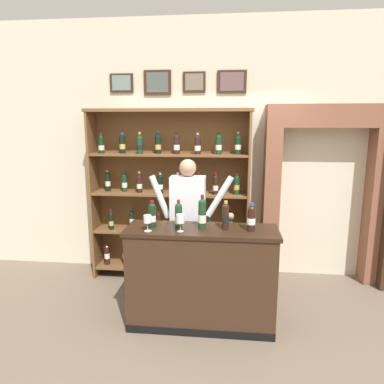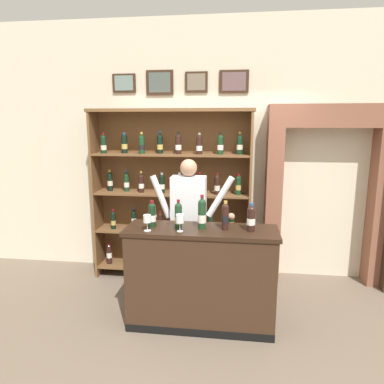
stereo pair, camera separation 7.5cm
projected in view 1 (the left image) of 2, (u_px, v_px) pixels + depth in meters
The scene contains 13 objects.
ground_plane at pixel (199, 324), 3.70m from camera, with size 14.00×14.00×0.02m, color #6B5B4C.
back_wall at pixel (209, 150), 4.81m from camera, with size 12.00×0.19×3.41m.
wine_shelf at pixel (170, 192), 4.62m from camera, with size 2.10×0.36×2.24m.
archway_doorway at pixel (322, 183), 4.60m from camera, with size 1.52×0.45×2.29m.
tasting_counter at pixel (201, 277), 3.59m from camera, with size 1.52×0.50×1.04m.
shopkeeper at pixel (188, 215), 4.02m from camera, with size 0.98×0.22×1.67m.
tasting_bottle_super_tuscan at pixel (152, 214), 3.52m from camera, with size 0.08×0.08×0.27m.
tasting_bottle_riserva at pixel (179, 215), 3.49m from camera, with size 0.07×0.07×0.29m.
tasting_bottle_rosso at pixel (202, 214), 3.47m from camera, with size 0.08×0.08×0.34m.
tasting_bottle_brunello at pixel (226, 216), 3.43m from camera, with size 0.07×0.07×0.29m.
tasting_bottle_prosecco at pixel (251, 218), 3.39m from camera, with size 0.08×0.08×0.28m.
wine_glass_left at pixel (148, 220), 3.39m from camera, with size 0.08×0.08×0.16m.
wine_glass_center at pixel (180, 219), 3.37m from camera, with size 0.08×0.08×0.17m.
Camera 1 is at (0.28, -3.34, 2.07)m, focal length 32.89 mm.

